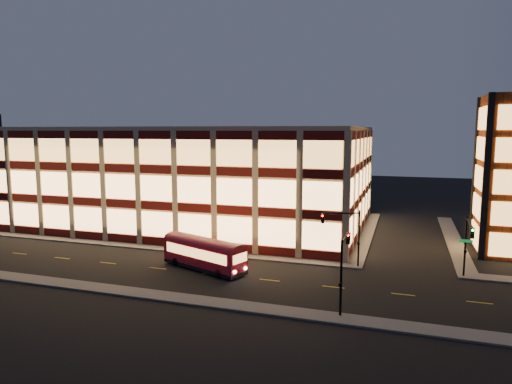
% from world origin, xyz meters
% --- Properties ---
extents(ground, '(200.00, 200.00, 0.00)m').
position_xyz_m(ground, '(0.00, 0.00, 0.00)').
color(ground, black).
rests_on(ground, ground).
extents(sidewalk_office_south, '(54.00, 2.00, 0.15)m').
position_xyz_m(sidewalk_office_south, '(-3.00, 1.00, 0.07)').
color(sidewalk_office_south, '#514F4C').
rests_on(sidewalk_office_south, ground).
extents(sidewalk_office_east, '(2.00, 30.00, 0.15)m').
position_xyz_m(sidewalk_office_east, '(23.00, 17.00, 0.07)').
color(sidewalk_office_east, '#514F4C').
rests_on(sidewalk_office_east, ground).
extents(sidewalk_tower_west, '(2.00, 30.00, 0.15)m').
position_xyz_m(sidewalk_tower_west, '(34.00, 17.00, 0.07)').
color(sidewalk_tower_west, '#514F4C').
rests_on(sidewalk_tower_west, ground).
extents(sidewalk_near, '(100.00, 2.00, 0.15)m').
position_xyz_m(sidewalk_near, '(0.00, -13.00, 0.07)').
color(sidewalk_near, '#514F4C').
rests_on(sidewalk_near, ground).
extents(office_building, '(50.45, 30.45, 14.50)m').
position_xyz_m(office_building, '(-2.91, 16.91, 7.25)').
color(office_building, tan).
rests_on(office_building, ground).
extents(traffic_signal_far, '(3.79, 1.87, 6.00)m').
position_xyz_m(traffic_signal_far, '(22.21, 0.24, 4.11)').
color(traffic_signal_far, black).
rests_on(traffic_signal_far, ground).
extents(traffic_signal_right, '(1.20, 4.37, 6.00)m').
position_xyz_m(traffic_signal_right, '(33.50, -0.62, 4.10)').
color(traffic_signal_right, black).
rests_on(traffic_signal_right, ground).
extents(traffic_signal_near, '(0.32, 4.45, 6.00)m').
position_xyz_m(traffic_signal_near, '(23.50, -11.03, 4.13)').
color(traffic_signal_near, black).
rests_on(traffic_signal_near, ground).
extents(trolley_bus, '(9.91, 5.74, 3.28)m').
position_xyz_m(trolley_bus, '(8.66, -4.75, 1.82)').
color(trolley_bus, '#9F0818').
rests_on(trolley_bus, ground).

